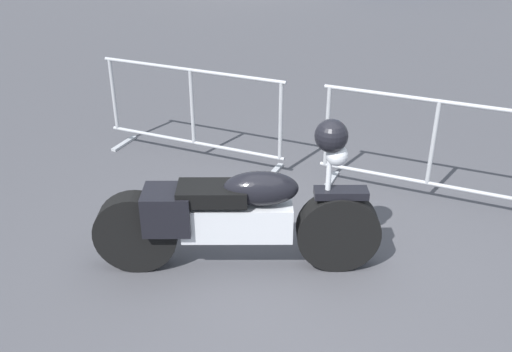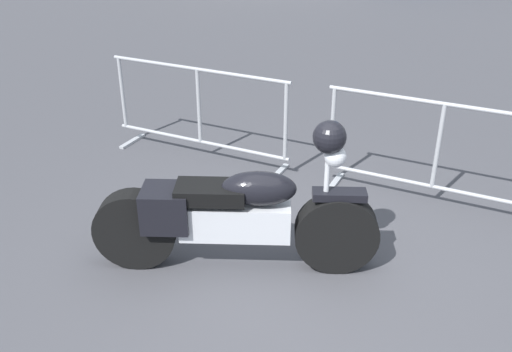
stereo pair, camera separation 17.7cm
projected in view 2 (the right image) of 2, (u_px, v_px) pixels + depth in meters
ground_plane at (288, 299)px, 4.37m from camera, size 120.00×120.00×0.00m
motorcycle at (235, 214)px, 4.53m from camera, size 2.20×1.05×1.30m
crowd_barrier_near at (199, 113)px, 6.35m from camera, size 2.20×0.48×1.07m
crowd_barrier_far at (437, 154)px, 5.39m from camera, size 2.20×0.48×1.07m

